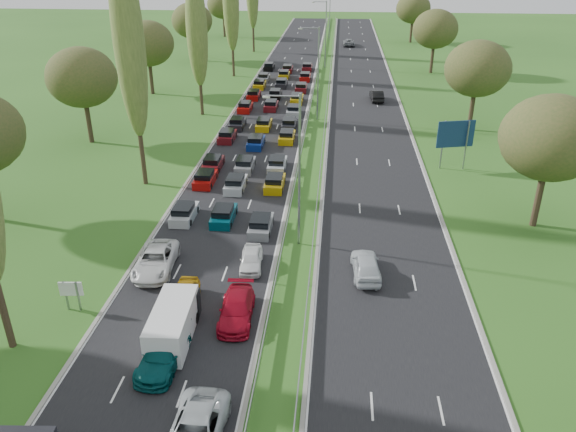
% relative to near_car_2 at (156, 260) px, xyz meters
% --- Properties ---
extents(ground, '(260.00, 260.00, 0.00)m').
position_rel_near_car_2_xyz_m(ground, '(10.06, 41.88, -0.81)').
color(ground, '#2B591B').
rests_on(ground, ground).
extents(near_carriageway, '(10.50, 215.00, 0.04)m').
position_rel_near_car_2_xyz_m(near_carriageway, '(3.31, 44.38, -0.81)').
color(near_carriageway, black).
rests_on(near_carriageway, ground).
extents(far_carriageway, '(10.50, 215.00, 0.04)m').
position_rel_near_car_2_xyz_m(far_carriageway, '(16.81, 44.38, -0.81)').
color(far_carriageway, black).
rests_on(far_carriageway, ground).
extents(central_reservation, '(2.36, 215.00, 0.32)m').
position_rel_near_car_2_xyz_m(central_reservation, '(10.06, 44.38, -0.26)').
color(central_reservation, gray).
rests_on(central_reservation, ground).
extents(lamp_columns, '(0.18, 140.18, 12.00)m').
position_rel_near_car_2_xyz_m(lamp_columns, '(10.06, 39.88, 5.19)').
color(lamp_columns, gray).
rests_on(lamp_columns, ground).
extents(poplar_row, '(2.80, 127.80, 22.44)m').
position_rel_near_car_2_xyz_m(poplar_row, '(-5.94, 30.05, 11.57)').
color(poplar_row, '#2D2116').
rests_on(poplar_row, ground).
extents(woodland_left, '(8.00, 166.00, 11.10)m').
position_rel_near_car_2_xyz_m(woodland_left, '(-16.44, 24.51, 6.87)').
color(woodland_left, '#2D2116').
rests_on(woodland_left, ground).
extents(woodland_right, '(8.00, 153.00, 11.10)m').
position_rel_near_car_2_xyz_m(woodland_right, '(29.56, 28.55, 6.87)').
color(woodland_right, '#2D2116').
rests_on(woodland_right, ground).
extents(traffic_queue_fill, '(9.10, 69.27, 0.80)m').
position_rel_near_car_2_xyz_m(traffic_queue_fill, '(3.32, 39.37, -0.37)').
color(traffic_queue_fill, '#B2B7BC').
rests_on(traffic_queue_fill, ground).
extents(near_car_2, '(3.04, 5.88, 1.58)m').
position_rel_near_car_2_xyz_m(near_car_2, '(0.00, 0.00, 0.00)').
color(near_car_2, silver).
rests_on(near_car_2, near_carriageway).
extents(near_car_7, '(2.42, 5.24, 1.48)m').
position_rel_near_car_2_xyz_m(near_car_7, '(3.47, -9.87, -0.05)').
color(near_car_7, '#044649').
rests_on(near_car_7, near_carriageway).
extents(near_car_8, '(1.88, 4.21, 1.41)m').
position_rel_near_car_2_xyz_m(near_car_8, '(3.18, -4.22, -0.09)').
color(near_car_8, '#B4820C').
rests_on(near_car_8, near_carriageway).
extents(near_car_10, '(2.60, 5.50, 1.52)m').
position_rel_near_car_2_xyz_m(near_car_10, '(6.62, -15.27, -0.03)').
color(near_car_10, '#B0B7BA').
rests_on(near_car_10, near_carriageway).
extents(near_car_11, '(2.28, 5.13, 1.46)m').
position_rel_near_car_2_xyz_m(near_car_11, '(6.86, -5.33, -0.06)').
color(near_car_11, '#A1091D').
rests_on(near_car_11, near_carriageway).
extents(near_car_12, '(1.85, 4.02, 1.34)m').
position_rel_near_car_2_xyz_m(near_car_12, '(6.85, 1.03, -0.12)').
color(near_car_12, white).
rests_on(near_car_12, near_carriageway).
extents(far_car_0, '(2.23, 4.85, 1.61)m').
position_rel_near_car_2_xyz_m(far_car_0, '(15.17, 0.62, 0.01)').
color(far_car_0, silver).
rests_on(far_car_0, far_carriageway).
extents(far_car_1, '(2.04, 4.97, 1.60)m').
position_rel_near_car_2_xyz_m(far_car_1, '(18.55, 50.43, 0.01)').
color(far_car_1, black).
rests_on(far_car_1, far_carriageway).
extents(far_car_2, '(2.72, 5.69, 1.57)m').
position_rel_near_car_2_xyz_m(far_car_2, '(14.82, 100.44, -0.01)').
color(far_car_2, gray).
rests_on(far_car_2, far_carriageway).
extents(white_van_rear, '(2.16, 5.50, 2.21)m').
position_rel_near_car_2_xyz_m(white_van_rear, '(3.44, -7.45, 0.32)').
color(white_van_rear, white).
rests_on(white_van_rear, near_carriageway).
extents(info_sign, '(1.50, 0.24, 2.10)m').
position_rel_near_car_2_xyz_m(info_sign, '(-3.84, -5.28, 0.56)').
color(info_sign, gray).
rests_on(info_sign, ground).
extents(direction_sign, '(3.90, 1.09, 5.20)m').
position_rel_near_car_2_xyz_m(direction_sign, '(24.96, 22.71, 2.76)').
color(direction_sign, gray).
rests_on(direction_sign, ground).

